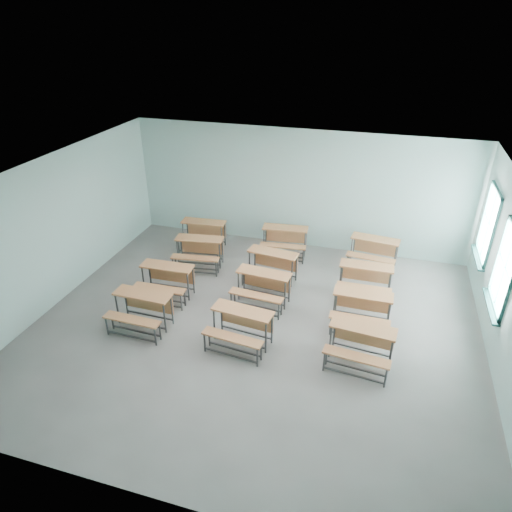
# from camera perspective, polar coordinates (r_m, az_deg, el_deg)

# --- Properties ---
(room) EXTENTS (9.04, 8.04, 3.24)m
(room) POSITION_cam_1_polar(r_m,az_deg,el_deg) (8.71, 0.39, -0.41)
(room) COLOR gray
(room) RESTS_ON ground
(desk_unit_r0c0) EXTENTS (1.21, 0.83, 0.74)m
(desk_unit_r0c0) POSITION_cam_1_polar(r_m,az_deg,el_deg) (9.59, -14.17, -6.12)
(desk_unit_r0c0) COLOR #AB693E
(desk_unit_r0c0) RESTS_ON ground
(desk_unit_r0c1) EXTENTS (1.27, 0.92, 0.74)m
(desk_unit_r0c1) POSITION_cam_1_polar(r_m,az_deg,el_deg) (8.84, -1.95, -8.42)
(desk_unit_r0c1) COLOR #AB693E
(desk_unit_r0c1) RESTS_ON ground
(desk_unit_r0c2) EXTENTS (1.26, 0.91, 0.74)m
(desk_unit_r0c2) POSITION_cam_1_polar(r_m,az_deg,el_deg) (8.63, 12.98, -10.33)
(desk_unit_r0c2) COLOR #AB693E
(desk_unit_r0c2) RESTS_ON ground
(desk_unit_r1c0) EXTENTS (1.21, 0.84, 0.74)m
(desk_unit_r1c0) POSITION_cam_1_polar(r_m,az_deg,el_deg) (10.46, -11.19, -2.60)
(desk_unit_r1c0) COLOR #AB693E
(desk_unit_r1c0) RESTS_ON ground
(desk_unit_r1c1) EXTENTS (1.25, 0.90, 0.74)m
(desk_unit_r1c1) POSITION_cam_1_polar(r_m,az_deg,el_deg) (10.01, 0.78, -3.52)
(desk_unit_r1c1) COLOR #AB693E
(desk_unit_r1c1) RESTS_ON ground
(desk_unit_r1c2) EXTENTS (1.19, 0.80, 0.74)m
(desk_unit_r1c2) POSITION_cam_1_polar(r_m,az_deg,el_deg) (9.55, 13.08, -6.11)
(desk_unit_r1c2) COLOR #AB693E
(desk_unit_r1c2) RESTS_ON ground
(desk_unit_r2c0) EXTENTS (1.28, 0.95, 0.74)m
(desk_unit_r2c0) POSITION_cam_1_polar(r_m,az_deg,el_deg) (11.57, -7.16, 0.94)
(desk_unit_r2c0) COLOR #AB693E
(desk_unit_r2c0) RESTS_ON ground
(desk_unit_r2c1) EXTENTS (1.28, 0.95, 0.74)m
(desk_unit_r2c1) POSITION_cam_1_polar(r_m,az_deg,el_deg) (10.83, 1.91, -0.86)
(desk_unit_r2c1) COLOR #AB693E
(desk_unit_r2c1) RESTS_ON ground
(desk_unit_r2c2) EXTENTS (1.20, 0.81, 0.74)m
(desk_unit_r2c2) POSITION_cam_1_polar(r_m,az_deg,el_deg) (10.57, 13.52, -2.53)
(desk_unit_r2c2) COLOR #AB693E
(desk_unit_r2c2) RESTS_ON ground
(desk_unit_r3c0) EXTENTS (1.24, 0.88, 0.74)m
(desk_unit_r3c0) POSITION_cam_1_polar(r_m,az_deg,el_deg) (12.47, -6.67, 3.11)
(desk_unit_r3c0) COLOR #AB693E
(desk_unit_r3c0) RESTS_ON ground
(desk_unit_r3c1) EXTENTS (1.27, 0.92, 0.74)m
(desk_unit_r3c1) POSITION_cam_1_polar(r_m,az_deg,el_deg) (12.07, 3.60, 2.35)
(desk_unit_r3c1) COLOR #AB693E
(desk_unit_r3c1) RESTS_ON ground
(desk_unit_r3c2) EXTENTS (1.27, 0.93, 0.74)m
(desk_unit_r3c2) POSITION_cam_1_polar(r_m,az_deg,el_deg) (11.84, 14.50, 0.88)
(desk_unit_r3c2) COLOR #AB693E
(desk_unit_r3c2) RESTS_ON ground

